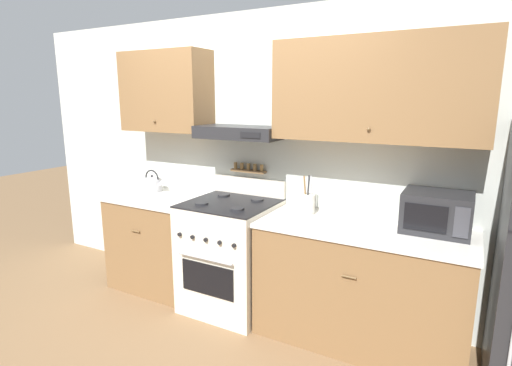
# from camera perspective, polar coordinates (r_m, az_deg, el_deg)

# --- Properties ---
(ground_plane) EXTENTS (16.00, 16.00, 0.00)m
(ground_plane) POSITION_cam_1_polar(r_m,az_deg,el_deg) (3.53, -6.36, -19.09)
(ground_plane) COLOR brown
(wall_back) EXTENTS (5.20, 0.46, 2.55)m
(wall_back) POSITION_cam_1_polar(r_m,az_deg,el_deg) (3.50, 0.92, 6.58)
(wall_back) COLOR silver
(wall_back) RESTS_ON ground_plane
(counter_left) EXTENTS (0.91, 0.68, 0.91)m
(counter_left) POSITION_cam_1_polar(r_m,az_deg,el_deg) (4.05, -13.29, -8.04)
(counter_left) COLOR brown
(counter_left) RESTS_ON ground_plane
(counter_right) EXTENTS (1.52, 0.68, 0.91)m
(counter_right) POSITION_cam_1_polar(r_m,az_deg,el_deg) (3.18, 14.66, -13.85)
(counter_right) COLOR brown
(counter_right) RESTS_ON ground_plane
(stove_range) EXTENTS (0.72, 0.73, 1.11)m
(stove_range) POSITION_cam_1_polar(r_m,az_deg,el_deg) (3.54, -3.62, -10.17)
(stove_range) COLOR beige
(stove_range) RESTS_ON ground_plane
(tea_kettle) EXTENTS (0.25, 0.20, 0.22)m
(tea_kettle) POSITION_cam_1_polar(r_m,az_deg,el_deg) (4.12, -14.58, -0.07)
(tea_kettle) COLOR #B7B7BC
(tea_kettle) RESTS_ON counter_left
(microwave) EXTENTS (0.45, 0.37, 0.28)m
(microwave) POSITION_cam_1_polar(r_m,az_deg,el_deg) (3.04, 24.41, -3.82)
(microwave) COLOR #232326
(microwave) RESTS_ON counter_right
(utensil_crock) EXTENTS (0.12, 0.12, 0.31)m
(utensil_crock) POSITION_cam_1_polar(r_m,az_deg,el_deg) (3.24, 7.32, -2.91)
(utensil_crock) COLOR silver
(utensil_crock) RESTS_ON counter_right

